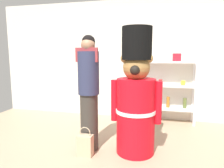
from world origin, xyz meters
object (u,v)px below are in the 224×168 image
object	(u,v)px
person_shopper	(89,91)
shopping_bag	(85,145)
teddy_bear_guard	(136,99)
merchandise_shelf	(160,83)

from	to	relation	value
person_shopper	shopping_bag	world-z (taller)	person_shopper
teddy_bear_guard	person_shopper	world-z (taller)	teddy_bear_guard
person_shopper	shopping_bag	bearing A→B (deg)	-87.29
shopping_bag	teddy_bear_guard	bearing A→B (deg)	21.81
merchandise_shelf	teddy_bear_guard	distance (m)	1.55
teddy_bear_guard	shopping_bag	size ratio (longest dim) A/B	4.29
teddy_bear_guard	shopping_bag	xyz separation A→B (m)	(-0.67, -0.27, -0.64)
merchandise_shelf	person_shopper	distance (m)	1.88
person_shopper	shopping_bag	xyz separation A→B (m)	(0.01, -0.21, -0.74)
teddy_bear_guard	person_shopper	size ratio (longest dim) A/B	1.06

